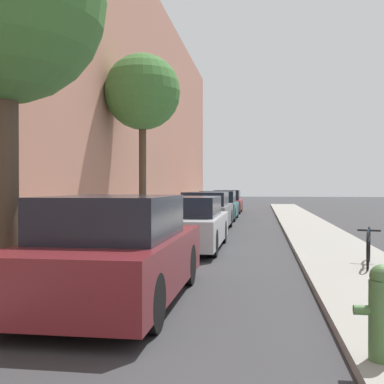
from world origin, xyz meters
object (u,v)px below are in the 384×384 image
parked_car_teal (218,206)px  fire_hydrant (381,311)px  street_tree_far (142,93)px  bicycle (369,247)px  parked_car_grey (207,212)px  parked_car_silver (188,224)px  parked_car_red (227,202)px  parked_car_maroon (116,252)px  street_tree_near (2,3)px

parked_car_teal → fire_hydrant: (3.10, -18.87, -0.11)m
street_tree_far → fire_hydrant: bearing=-65.9°
street_tree_far → bicycle: (5.89, -5.82, -4.21)m
parked_car_grey → street_tree_far: bearing=-130.5°
parked_car_silver → parked_car_red: bearing=90.5°
parked_car_maroon → parked_car_grey: (0.02, 11.03, -0.02)m
parked_car_silver → fire_hydrant: (2.92, -7.87, -0.10)m
fire_hydrant → bicycle: (0.99, 5.12, -0.07)m
street_tree_far → parked_car_grey: bearing=49.5°
bicycle → parked_car_silver: bearing=158.3°
parked_car_teal → bicycle: parked_car_teal is taller
parked_car_silver → street_tree_far: (-1.98, 3.08, 4.04)m
parked_car_grey → parked_car_teal: 5.73m
parked_car_silver → street_tree_near: bearing=-107.0°
street_tree_near → parked_car_teal: bearing=84.6°
street_tree_near → street_tree_far: bearing=91.3°
parked_car_grey → fire_hydrant: bearing=-77.0°
parked_car_grey → parked_car_red: size_ratio=1.10×
parked_car_teal → street_tree_far: bearing=-102.8°
parked_car_maroon → street_tree_far: street_tree_far is taller
parked_car_maroon → bicycle: 5.04m
parked_car_red → fire_hydrant: parked_car_red is taller
parked_car_silver → fire_hydrant: bearing=-69.7°
parked_car_silver → fire_hydrant: size_ratio=5.34×
street_tree_far → bicycle: size_ratio=3.49×
parked_car_silver → street_tree_near: 7.06m
parked_car_teal → bicycle: (4.09, -13.75, -0.18)m
parked_car_silver → street_tree_far: bearing=122.8°
parked_car_grey → parked_car_teal: (-0.07, 5.73, -0.03)m
parked_car_grey → street_tree_near: size_ratio=0.82×
street_tree_far → fire_hydrant: size_ratio=7.04×
bicycle → parked_car_red: bearing=115.0°
parked_car_maroon → fire_hydrant: bearing=-34.7°
parked_car_maroon → parked_car_teal: (-0.06, 16.77, -0.05)m
street_tree_far → fire_hydrant: street_tree_far is taller
parked_car_silver → parked_car_teal: (-0.18, 11.00, 0.01)m
street_tree_near → fire_hydrant: street_tree_near is taller
parked_car_grey → parked_car_red: parked_car_grey is taller
parked_car_grey → bicycle: (4.02, -8.02, -0.21)m
street_tree_far → bicycle: 9.29m
parked_car_grey → bicycle: parked_car_grey is taller
street_tree_near → street_tree_far: size_ratio=0.97×
parked_car_maroon → parked_car_silver: bearing=88.8°
bicycle → fire_hydrant: bearing=-87.6°
parked_car_teal → bicycle: 14.35m
parked_car_teal → parked_car_red: size_ratio=1.02×
parked_car_silver → street_tree_near: size_ratio=0.79×
parked_car_grey → street_tree_near: 11.76m
parked_car_maroon → parked_car_red: parked_car_maroon is taller
parked_car_grey → fire_hydrant: (3.03, -13.14, -0.14)m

